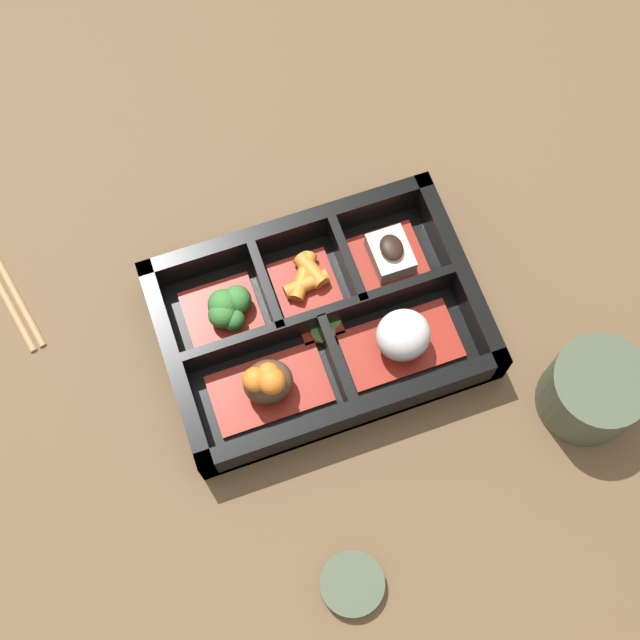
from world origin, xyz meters
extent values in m
plane|color=brown|center=(0.00, 0.00, 0.00)|extent=(3.00, 3.00, 0.00)
cube|color=black|center=(0.00, 0.00, 0.01)|extent=(0.28, 0.19, 0.01)
cube|color=black|center=(0.00, -0.09, 0.02)|extent=(0.28, 0.01, 0.05)
cube|color=black|center=(0.00, 0.09, 0.02)|extent=(0.28, 0.01, 0.05)
cube|color=black|center=(-0.13, 0.00, 0.02)|extent=(0.01, 0.19, 0.05)
cube|color=black|center=(0.13, 0.00, 0.02)|extent=(0.01, 0.19, 0.05)
cube|color=black|center=(0.00, 0.00, 0.02)|extent=(0.25, 0.01, 0.05)
cube|color=black|center=(-0.04, -0.04, 0.02)|extent=(0.01, 0.08, 0.05)
cube|color=black|center=(0.04, -0.04, 0.02)|extent=(0.01, 0.08, 0.05)
cube|color=black|center=(0.00, 0.04, 0.02)|extent=(0.01, 0.08, 0.05)
cube|color=maroon|center=(-0.06, 0.04, 0.01)|extent=(0.10, 0.06, 0.01)
ellipsoid|color=silver|center=(-0.06, 0.04, 0.04)|extent=(0.05, 0.04, 0.05)
cube|color=maroon|center=(0.06, 0.04, 0.01)|extent=(0.10, 0.06, 0.01)
ellipsoid|color=brown|center=(0.06, 0.04, 0.03)|extent=(0.04, 0.04, 0.04)
sphere|color=orange|center=(0.06, 0.04, 0.05)|extent=(0.02, 0.02, 0.02)
sphere|color=orange|center=(0.07, 0.04, 0.06)|extent=(0.02, 0.02, 0.02)
sphere|color=orange|center=(0.06, 0.05, 0.06)|extent=(0.02, 0.02, 0.02)
cube|color=maroon|center=(-0.08, -0.04, 0.01)|extent=(0.06, 0.06, 0.01)
cube|color=beige|center=(-0.08, -0.04, 0.03)|extent=(0.03, 0.04, 0.02)
ellipsoid|color=black|center=(-0.08, -0.04, 0.04)|extent=(0.02, 0.03, 0.01)
cube|color=maroon|center=(0.00, -0.04, 0.01)|extent=(0.06, 0.06, 0.01)
cylinder|color=orange|center=(-0.01, -0.05, 0.02)|extent=(0.03, 0.04, 0.02)
cylinder|color=orange|center=(0.00, -0.05, 0.02)|extent=(0.04, 0.04, 0.01)
cylinder|color=orange|center=(0.00, -0.04, 0.02)|extent=(0.04, 0.02, 0.01)
cube|color=maroon|center=(0.08, -0.04, 0.01)|extent=(0.07, 0.06, 0.01)
sphere|color=#387A33|center=(0.07, -0.03, 0.03)|extent=(0.02, 0.02, 0.02)
sphere|color=#387A33|center=(0.06, -0.04, 0.03)|extent=(0.03, 0.03, 0.03)
sphere|color=#387A33|center=(0.08, -0.04, 0.03)|extent=(0.03, 0.03, 0.03)
sphere|color=#387A33|center=(0.08, -0.03, 0.03)|extent=(0.03, 0.03, 0.03)
cube|color=maroon|center=(0.00, 0.00, 0.01)|extent=(0.04, 0.03, 0.01)
cylinder|color=#75A84C|center=(0.00, 0.01, 0.02)|extent=(0.02, 0.02, 0.00)
cylinder|color=#75A84C|center=(-0.01, 0.00, 0.02)|extent=(0.02, 0.02, 0.00)
cylinder|color=#424C38|center=(-0.19, 0.14, 0.03)|extent=(0.08, 0.08, 0.07)
cylinder|color=#597A38|center=(-0.19, 0.14, 0.06)|extent=(0.07, 0.07, 0.01)
cylinder|color=#424C38|center=(0.05, 0.22, 0.01)|extent=(0.05, 0.05, 0.01)
cylinder|color=black|center=(0.05, 0.22, 0.01)|extent=(0.04, 0.04, 0.00)
camera|label=1|loc=(0.09, 0.25, 0.76)|focal=50.00mm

